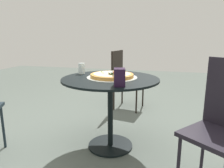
{
  "coord_description": "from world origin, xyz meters",
  "views": [
    {
      "loc": [
        -0.49,
        1.78,
        1.04
      ],
      "look_at": [
        -0.01,
        -0.03,
        0.62
      ],
      "focal_mm": 32.81,
      "sensor_mm": 36.0,
      "label": 1
    }
  ],
  "objects_px": {
    "pizza_on_tray": "(112,76)",
    "patio_chair_far": "(124,76)",
    "patio_table": "(110,94)",
    "napkin_dispenser": "(120,77)",
    "drinking_cup": "(82,68)",
    "patio_chair_near": "(223,120)",
    "pizza_server": "(114,72)"
  },
  "relations": [
    {
      "from": "pizza_on_tray",
      "to": "patio_chair_far",
      "type": "xyz_separation_m",
      "value": [
        0.12,
        -1.16,
        -0.21
      ]
    },
    {
      "from": "patio_table",
      "to": "pizza_on_tray",
      "type": "height_order",
      "value": "pizza_on_tray"
    },
    {
      "from": "pizza_on_tray",
      "to": "napkin_dispenser",
      "type": "xyz_separation_m",
      "value": [
        -0.14,
        0.32,
        0.05
      ]
    },
    {
      "from": "patio_chair_far",
      "to": "patio_table",
      "type": "bearing_deg",
      "value": 95.28
    },
    {
      "from": "drinking_cup",
      "to": "patio_chair_far",
      "type": "distance_m",
      "value": 1.09
    },
    {
      "from": "drinking_cup",
      "to": "patio_chair_far",
      "type": "xyz_separation_m",
      "value": [
        -0.23,
        -1.04,
        -0.24
      ]
    },
    {
      "from": "pizza_on_tray",
      "to": "patio_chair_far",
      "type": "relative_size",
      "value": 0.54
    },
    {
      "from": "pizza_on_tray",
      "to": "patio_chair_near",
      "type": "height_order",
      "value": "patio_chair_near"
    },
    {
      "from": "pizza_server",
      "to": "patio_table",
      "type": "bearing_deg",
      "value": -45.51
    },
    {
      "from": "pizza_server",
      "to": "napkin_dispenser",
      "type": "distance_m",
      "value": 0.27
    },
    {
      "from": "pizza_on_tray",
      "to": "patio_chair_far",
      "type": "height_order",
      "value": "patio_chair_far"
    },
    {
      "from": "napkin_dispenser",
      "to": "pizza_server",
      "type": "bearing_deg",
      "value": 10.44
    },
    {
      "from": "pizza_server",
      "to": "drinking_cup",
      "type": "bearing_deg",
      "value": -26.22
    },
    {
      "from": "drinking_cup",
      "to": "patio_chair_near",
      "type": "height_order",
      "value": "patio_chair_near"
    },
    {
      "from": "napkin_dispenser",
      "to": "patio_table",
      "type": "bearing_deg",
      "value": 14.29
    },
    {
      "from": "pizza_on_tray",
      "to": "napkin_dispenser",
      "type": "bearing_deg",
      "value": 114.32
    },
    {
      "from": "patio_chair_far",
      "to": "pizza_server",
      "type": "bearing_deg",
      "value": 97.12
    },
    {
      "from": "patio_table",
      "to": "pizza_on_tray",
      "type": "distance_m",
      "value": 0.17
    },
    {
      "from": "pizza_server",
      "to": "patio_chair_near",
      "type": "height_order",
      "value": "patio_chair_near"
    },
    {
      "from": "pizza_server",
      "to": "patio_chair_near",
      "type": "relative_size",
      "value": 0.23
    },
    {
      "from": "patio_table",
      "to": "drinking_cup",
      "type": "height_order",
      "value": "drinking_cup"
    },
    {
      "from": "napkin_dispenser",
      "to": "pizza_on_tray",
      "type": "bearing_deg",
      "value": 10.8
    },
    {
      "from": "pizza_on_tray",
      "to": "napkin_dispenser",
      "type": "relative_size",
      "value": 3.51
    },
    {
      "from": "patio_table",
      "to": "patio_chair_near",
      "type": "relative_size",
      "value": 0.98
    },
    {
      "from": "patio_chair_near",
      "to": "patio_chair_far",
      "type": "distance_m",
      "value": 1.84
    },
    {
      "from": "drinking_cup",
      "to": "napkin_dispenser",
      "type": "relative_size",
      "value": 0.82
    },
    {
      "from": "pizza_server",
      "to": "patio_chair_far",
      "type": "relative_size",
      "value": 0.25
    },
    {
      "from": "patio_table",
      "to": "patio_chair_far",
      "type": "relative_size",
      "value": 1.03
    },
    {
      "from": "patio_table",
      "to": "drinking_cup",
      "type": "relative_size",
      "value": 8.17
    },
    {
      "from": "pizza_server",
      "to": "patio_chair_near",
      "type": "xyz_separation_m",
      "value": [
        -0.83,
        0.33,
        -0.23
      ]
    },
    {
      "from": "patio_table",
      "to": "napkin_dispenser",
      "type": "height_order",
      "value": "napkin_dispenser"
    },
    {
      "from": "patio_table",
      "to": "patio_chair_near",
      "type": "bearing_deg",
      "value": 156.8
    }
  ]
}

